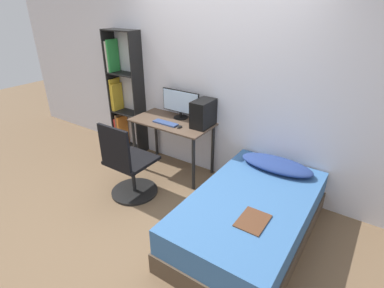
{
  "coord_description": "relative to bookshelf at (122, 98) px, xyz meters",
  "views": [
    {
      "loc": [
        1.84,
        -1.95,
        2.27
      ],
      "look_at": [
        0.1,
        0.61,
        0.75
      ],
      "focal_mm": 28.0,
      "sensor_mm": 36.0,
      "label": 1
    }
  ],
  "objects": [
    {
      "name": "pillow",
      "position": [
        2.59,
        -0.14,
        -0.3
      ],
      "size": [
        0.83,
        0.36,
        0.11
      ],
      "color": "navy",
      "rests_on": "bed"
    },
    {
      "name": "magazine",
      "position": [
        2.74,
        -1.12,
        -0.35
      ],
      "size": [
        0.24,
        0.32,
        0.01
      ],
      "color": "#56331E",
      "rests_on": "bed"
    },
    {
      "name": "keyboard",
      "position": [
        1.09,
        -0.28,
        -0.08
      ],
      "size": [
        0.36,
        0.11,
        0.02
      ],
      "color": "#33477A",
      "rests_on": "desk"
    },
    {
      "name": "desk",
      "position": [
        1.11,
        -0.17,
        -0.21
      ],
      "size": [
        1.12,
        0.58,
        0.76
      ],
      "color": "brown",
      "rests_on": "ground_plane"
    },
    {
      "name": "ground_plane",
      "position": [
        1.62,
        -1.19,
        -0.85
      ],
      "size": [
        14.0,
        14.0,
        0.0
      ],
      "primitive_type": "plane",
      "color": "brown"
    },
    {
      "name": "pc_tower",
      "position": [
        1.55,
        -0.07,
        0.08
      ],
      "size": [
        0.21,
        0.35,
        0.35
      ],
      "color": "black",
      "rests_on": "desk"
    },
    {
      "name": "mouse",
      "position": [
        1.32,
        -0.28,
        -0.08
      ],
      "size": [
        0.06,
        0.09,
        0.02
      ],
      "color": "black",
      "rests_on": "desk"
    },
    {
      "name": "monitor",
      "position": [
        1.13,
        0.01,
        0.12
      ],
      "size": [
        0.6,
        0.2,
        0.39
      ],
      "color": "black",
      "rests_on": "desk"
    },
    {
      "name": "office_chair",
      "position": [
        1.04,
        -0.97,
        -0.47
      ],
      "size": [
        0.59,
        0.59,
        0.99
      ],
      "color": "black",
      "rests_on": "ground_plane"
    },
    {
      "name": "bed",
      "position": [
        2.59,
        -0.81,
        -0.61
      ],
      "size": [
        1.09,
        1.87,
        0.49
      ],
      "color": "#4C3D2D",
      "rests_on": "ground_plane"
    },
    {
      "name": "wall_back",
      "position": [
        1.62,
        0.15,
        0.4
      ],
      "size": [
        8.0,
        0.05,
        2.5
      ],
      "color": "silver",
      "rests_on": "ground_plane"
    },
    {
      "name": "bookshelf",
      "position": [
        0.0,
        0.0,
        0.0
      ],
      "size": [
        0.56,
        0.25,
        1.87
      ],
      "color": "black",
      "rests_on": "ground_plane"
    }
  ]
}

